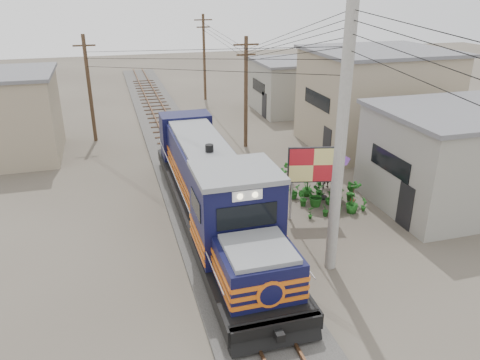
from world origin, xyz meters
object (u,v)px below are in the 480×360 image
object	(u,v)px
billboard	(313,167)
market_umbrella	(325,153)
locomotive	(213,191)
vendor	(326,174)

from	to	relation	value
billboard	market_umbrella	world-z (taller)	billboard
locomotive	vendor	distance (m)	7.10
billboard	vendor	bearing A→B (deg)	66.91
locomotive	billboard	bearing A→B (deg)	-5.96
locomotive	market_umbrella	size ratio (longest dim) A/B	5.20
billboard	market_umbrella	bearing A→B (deg)	64.34
vendor	billboard	bearing A→B (deg)	35.46
locomotive	billboard	world-z (taller)	locomotive
market_umbrella	vendor	bearing A→B (deg)	58.32
vendor	market_umbrella	bearing A→B (deg)	40.02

